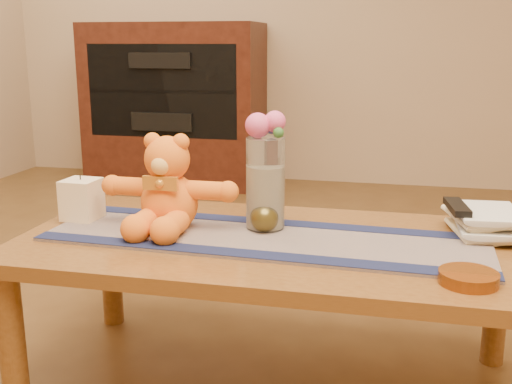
% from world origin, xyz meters
% --- Properties ---
extents(coffee_table_top, '(1.40, 0.70, 0.04)m').
position_xyz_m(coffee_table_top, '(0.00, 0.00, 0.43)').
color(coffee_table_top, brown).
rests_on(coffee_table_top, floor).
extents(table_leg_fl, '(0.07, 0.07, 0.41)m').
position_xyz_m(table_leg_fl, '(-0.64, -0.29, 0.21)').
color(table_leg_fl, brown).
rests_on(table_leg_fl, floor).
extents(table_leg_bl, '(0.07, 0.07, 0.41)m').
position_xyz_m(table_leg_bl, '(-0.64, 0.29, 0.21)').
color(table_leg_bl, brown).
rests_on(table_leg_bl, floor).
extents(table_leg_br, '(0.07, 0.07, 0.41)m').
position_xyz_m(table_leg_br, '(0.64, 0.29, 0.21)').
color(table_leg_br, brown).
rests_on(table_leg_br, floor).
extents(persian_runner, '(1.21, 0.39, 0.01)m').
position_xyz_m(persian_runner, '(-0.03, -0.01, 0.45)').
color(persian_runner, '#181F45').
rests_on(persian_runner, coffee_table_top).
extents(runner_border_near, '(1.20, 0.10, 0.00)m').
position_xyz_m(runner_border_near, '(-0.03, -0.16, 0.46)').
color(runner_border_near, '#151B40').
rests_on(runner_border_near, persian_runner).
extents(runner_border_far, '(1.20, 0.10, 0.00)m').
position_xyz_m(runner_border_far, '(-0.02, 0.13, 0.46)').
color(runner_border_far, '#151B40').
rests_on(runner_border_far, persian_runner).
extents(teddy_bear, '(0.38, 0.31, 0.26)m').
position_xyz_m(teddy_bear, '(-0.31, 0.02, 0.59)').
color(teddy_bear, orange).
rests_on(teddy_bear, persian_runner).
extents(pillar_candle, '(0.11, 0.11, 0.12)m').
position_xyz_m(pillar_candle, '(-0.60, 0.04, 0.52)').
color(pillar_candle, '#FFE5BB').
rests_on(pillar_candle, persian_runner).
extents(candle_wick, '(0.00, 0.00, 0.01)m').
position_xyz_m(candle_wick, '(-0.60, 0.04, 0.58)').
color(candle_wick, black).
rests_on(candle_wick, pillar_candle).
extents(glass_vase, '(0.11, 0.11, 0.26)m').
position_xyz_m(glass_vase, '(-0.04, 0.07, 0.59)').
color(glass_vase, silver).
rests_on(glass_vase, persian_runner).
extents(potpourri_fill, '(0.09, 0.09, 0.18)m').
position_xyz_m(potpourri_fill, '(-0.04, 0.07, 0.55)').
color(potpourri_fill, beige).
rests_on(potpourri_fill, glass_vase).
extents(rose_left, '(0.07, 0.07, 0.07)m').
position_xyz_m(rose_left, '(-0.06, 0.06, 0.75)').
color(rose_left, '#E85290').
rests_on(rose_left, glass_vase).
extents(rose_right, '(0.06, 0.06, 0.06)m').
position_xyz_m(rose_right, '(-0.01, 0.08, 0.76)').
color(rose_right, '#E85290').
rests_on(rose_right, glass_vase).
extents(blue_flower_back, '(0.04, 0.04, 0.04)m').
position_xyz_m(blue_flower_back, '(-0.03, 0.11, 0.75)').
color(blue_flower_back, '#48489C').
rests_on(blue_flower_back, glass_vase).
extents(blue_flower_side, '(0.04, 0.04, 0.04)m').
position_xyz_m(blue_flower_side, '(-0.07, 0.09, 0.74)').
color(blue_flower_side, '#48489C').
rests_on(blue_flower_side, glass_vase).
extents(leaf_sprig, '(0.03, 0.03, 0.03)m').
position_xyz_m(leaf_sprig, '(0.00, 0.05, 0.74)').
color(leaf_sprig, '#33662D').
rests_on(leaf_sprig, glass_vase).
extents(bronze_ball, '(0.10, 0.10, 0.08)m').
position_xyz_m(bronze_ball, '(-0.03, 0.04, 0.50)').
color(bronze_ball, '#4C4019').
rests_on(bronze_ball, persian_runner).
extents(book_bottom, '(0.20, 0.25, 0.02)m').
position_xyz_m(book_bottom, '(0.48, 0.15, 0.46)').
color(book_bottom, beige).
rests_on(book_bottom, coffee_table_top).
extents(book_lower, '(0.17, 0.23, 0.02)m').
position_xyz_m(book_lower, '(0.49, 0.14, 0.48)').
color(book_lower, beige).
rests_on(book_lower, book_bottom).
extents(book_upper, '(0.21, 0.26, 0.02)m').
position_xyz_m(book_upper, '(0.48, 0.15, 0.50)').
color(book_upper, beige).
rests_on(book_upper, book_lower).
extents(book_top, '(0.18, 0.24, 0.02)m').
position_xyz_m(book_top, '(0.49, 0.14, 0.52)').
color(book_top, beige).
rests_on(book_top, book_upper).
extents(tv_remote, '(0.07, 0.16, 0.02)m').
position_xyz_m(tv_remote, '(0.49, 0.14, 0.54)').
color(tv_remote, black).
rests_on(tv_remote, book_top).
extents(amber_dish, '(0.15, 0.15, 0.03)m').
position_xyz_m(amber_dish, '(0.49, -0.22, 0.46)').
color(amber_dish, '#BF5914').
rests_on(amber_dish, coffee_table_top).
extents(media_cabinet, '(1.20, 0.50, 1.10)m').
position_xyz_m(media_cabinet, '(-1.20, 2.48, 0.55)').
color(media_cabinet, black).
rests_on(media_cabinet, floor).
extents(cabinet_cavity, '(1.02, 0.03, 0.61)m').
position_xyz_m(cabinet_cavity, '(-1.20, 2.25, 0.66)').
color(cabinet_cavity, black).
rests_on(cabinet_cavity, media_cabinet).
extents(cabinet_shelf, '(1.02, 0.20, 0.02)m').
position_xyz_m(cabinet_shelf, '(-1.20, 2.33, 0.66)').
color(cabinet_shelf, black).
rests_on(cabinet_shelf, media_cabinet).
extents(stereo_upper, '(0.42, 0.28, 0.10)m').
position_xyz_m(stereo_upper, '(-1.20, 2.35, 0.86)').
color(stereo_upper, black).
rests_on(stereo_upper, media_cabinet).
extents(stereo_lower, '(0.42, 0.28, 0.12)m').
position_xyz_m(stereo_lower, '(-1.20, 2.35, 0.46)').
color(stereo_lower, black).
rests_on(stereo_lower, media_cabinet).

